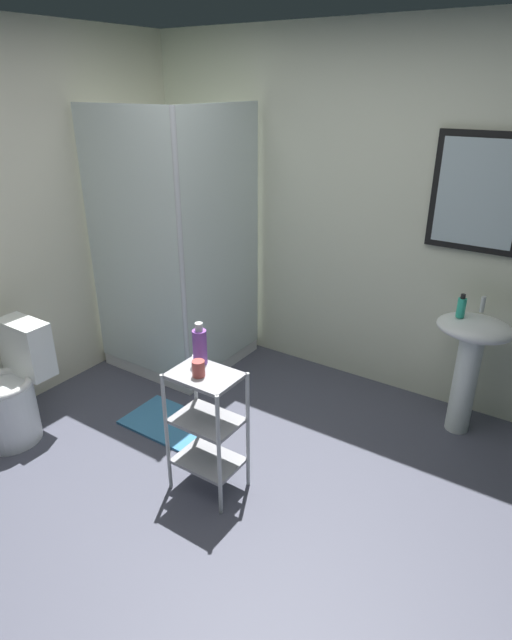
{
  "coord_description": "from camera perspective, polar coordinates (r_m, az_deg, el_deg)",
  "views": [
    {
      "loc": [
        1.39,
        -1.65,
        2.12
      ],
      "look_at": [
        -0.21,
        0.76,
        0.81
      ],
      "focal_mm": 29.47,
      "sensor_mm": 36.0,
      "label": 1
    }
  ],
  "objects": [
    {
      "name": "wall_back",
      "position": [
        3.86,
        12.04,
        10.91
      ],
      "size": [
        4.2,
        0.14,
        2.5
      ],
      "color": "beige",
      "rests_on": "ground_plane"
    },
    {
      "name": "shower_stall",
      "position": [
        4.19,
        -8.1,
        0.86
      ],
      "size": [
        0.92,
        0.92,
        2.0
      ],
      "color": "white",
      "rests_on": "ground_plane"
    },
    {
      "name": "toilet",
      "position": [
        3.71,
        -25.01,
        -7.27
      ],
      "size": [
        0.37,
        0.49,
        0.76
      ],
      "color": "white",
      "rests_on": "ground_plane"
    },
    {
      "name": "sink_faucet",
      "position": [
        3.56,
        23.4,
        1.57
      ],
      "size": [
        0.03,
        0.03,
        0.1
      ],
      "primitive_type": "cylinder",
      "color": "silver",
      "rests_on": "pedestal_sink"
    },
    {
      "name": "rinse_cup",
      "position": [
        2.71,
        -6.26,
        -5.26
      ],
      "size": [
        0.07,
        0.07,
        0.09
      ],
      "primitive_type": "cylinder",
      "color": "#B24742",
      "rests_on": "storage_cart"
    },
    {
      "name": "bath_mat",
      "position": [
        3.68,
        -9.4,
        -10.92
      ],
      "size": [
        0.6,
        0.4,
        0.02
      ],
      "primitive_type": "cube",
      "color": "teal",
      "rests_on": "ground_plane"
    },
    {
      "name": "conditioner_bottle_purple",
      "position": [
        2.8,
        -6.13,
        -2.79
      ],
      "size": [
        0.08,
        0.08,
        0.24
      ],
      "color": "purple",
      "rests_on": "storage_cart"
    },
    {
      "name": "storage_cart",
      "position": [
        2.91,
        -5.36,
        -11.03
      ],
      "size": [
        0.38,
        0.28,
        0.74
      ],
      "color": "silver",
      "rests_on": "ground_plane"
    },
    {
      "name": "ground_plane",
      "position": [
        3.03,
        -4.89,
        -20.35
      ],
      "size": [
        4.2,
        4.2,
        0.02
      ],
      "primitive_type": "cube",
      "color": "#474959"
    },
    {
      "name": "hand_soap_bottle",
      "position": [
        3.42,
        21.4,
        1.32
      ],
      "size": [
        0.05,
        0.05,
        0.15
      ],
      "color": "#2DBC99",
      "rests_on": "pedestal_sink"
    },
    {
      "name": "pedestal_sink",
      "position": [
        3.56,
        22.25,
        -3.21
      ],
      "size": [
        0.46,
        0.37,
        0.81
      ],
      "color": "white",
      "rests_on": "ground_plane"
    }
  ]
}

